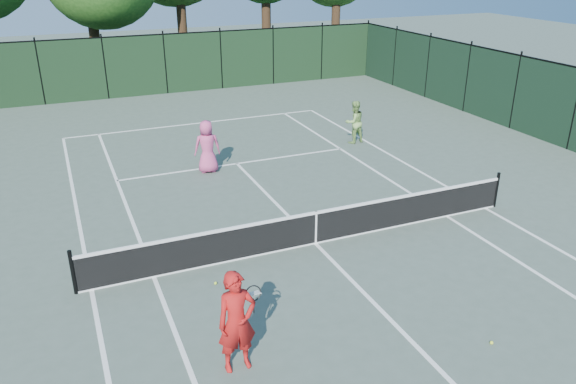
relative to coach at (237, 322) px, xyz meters
name	(u,v)px	position (x,y,z in m)	size (l,w,h in m)	color
ground	(315,244)	(3.27, 3.63, -0.97)	(90.00, 90.00, 0.00)	#4A594D
sideline_doubles_left	(92,290)	(-2.21, 3.63, -0.97)	(0.10, 23.77, 0.01)	white
sideline_doubles_right	(485,208)	(8.76, 3.63, -0.97)	(0.10, 23.77, 0.01)	white
sideline_singles_left	(154,277)	(-0.84, 3.63, -0.97)	(0.10, 23.77, 0.01)	white
sideline_singles_right	(447,216)	(7.39, 3.63, -0.97)	(0.10, 23.77, 0.01)	white
baseline_far	(197,123)	(3.27, 15.51, -0.97)	(10.97, 0.10, 0.01)	white
service_line_far	(237,164)	(3.27, 10.03, -0.97)	(8.23, 0.10, 0.01)	white
center_service_line	(315,243)	(3.27, 3.63, -0.97)	(0.10, 12.80, 0.01)	white
tennis_net	(316,227)	(3.27, 3.63, -0.49)	(11.69, 0.09, 1.06)	black
fence_far	(165,65)	(3.27, 21.63, 0.53)	(24.00, 0.05, 3.00)	black
coach	(237,322)	(0.00, 0.00, 0.00)	(0.95, 0.66, 1.94)	red
player_pink	(207,147)	(2.15, 9.66, -0.08)	(0.95, 0.69, 1.79)	#CB477F
player_green	(354,122)	(8.22, 10.52, -0.14)	(0.86, 0.71, 1.65)	#86B359
loose_ball_near_cart	(492,343)	(4.63, -1.30, -0.94)	(0.07, 0.07, 0.07)	#DDF131
loose_ball_midcourt	(216,283)	(0.38, 2.78, -0.94)	(0.07, 0.07, 0.07)	#C8ED30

